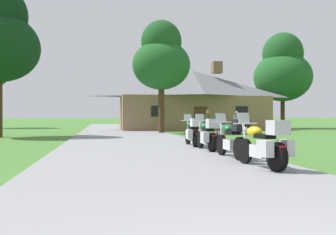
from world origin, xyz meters
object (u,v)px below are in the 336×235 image
(motorcycle_green_farthest_in_row, at_px, (193,132))
(motorcycle_green_third_in_row, at_px, (208,135))
(motorcycle_green_second_in_row, at_px, (232,139))
(bystander_gray_shirt_near_lodge, at_px, (237,121))
(motorcycle_yellow_nearest_to_camera, at_px, (265,145))
(tree_by_lodge_front, at_px, (161,58))
(bystander_olive_shirt_beside_signpost, at_px, (207,121))
(tree_right_of_lodge, at_px, (283,70))

(motorcycle_green_farthest_in_row, bearing_deg, motorcycle_green_third_in_row, -88.29)
(motorcycle_green_second_in_row, xyz_separation_m, bystander_gray_shirt_near_lodge, (6.42, 16.90, 0.31))
(motorcycle_yellow_nearest_to_camera, bearing_deg, tree_by_lodge_front, 81.39)
(motorcycle_green_second_in_row, height_order, tree_by_lodge_front, tree_by_lodge_front)
(motorcycle_green_farthest_in_row, height_order, tree_by_lodge_front, tree_by_lodge_front)
(motorcycle_green_farthest_in_row, bearing_deg, bystander_olive_shirt_beside_signpost, 71.67)
(tree_right_of_lodge, bearing_deg, bystander_olive_shirt_beside_signpost, -136.52)
(tree_by_lodge_front, height_order, tree_right_of_lodge, tree_right_of_lodge)
(tree_by_lodge_front, bearing_deg, motorcycle_green_second_in_row, -92.04)
(motorcycle_yellow_nearest_to_camera, bearing_deg, bystander_olive_shirt_beside_signpost, 71.38)
(motorcycle_green_third_in_row, height_order, bystander_olive_shirt_beside_signpost, bystander_olive_shirt_beside_signpost)
(tree_by_lodge_front, bearing_deg, motorcycle_green_farthest_in_row, -93.00)
(motorcycle_green_second_in_row, relative_size, bystander_olive_shirt_beside_signpost, 1.24)
(motorcycle_green_farthest_in_row, distance_m, tree_by_lodge_front, 13.47)
(motorcycle_yellow_nearest_to_camera, distance_m, bystander_olive_shirt_beside_signpost, 18.06)
(motorcycle_green_second_in_row, xyz_separation_m, motorcycle_green_third_in_row, (-0.01, 2.47, -0.01))
(motorcycle_green_second_in_row, bearing_deg, motorcycle_green_farthest_in_row, 88.31)
(bystander_olive_shirt_beside_signpost, bearing_deg, tree_by_lodge_front, 30.90)
(motorcycle_green_third_in_row, relative_size, bystander_olive_shirt_beside_signpost, 1.24)
(bystander_gray_shirt_near_lodge, relative_size, tree_right_of_lodge, 0.17)
(motorcycle_yellow_nearest_to_camera, distance_m, motorcycle_green_third_in_row, 4.64)
(motorcycle_green_third_in_row, bearing_deg, bystander_olive_shirt_beside_signpost, 72.23)
(tree_by_lodge_front, xyz_separation_m, tree_right_of_lodge, (14.34, 9.16, 0.56))
(motorcycle_green_second_in_row, relative_size, motorcycle_green_third_in_row, 1.00)
(bystander_gray_shirt_near_lodge, height_order, tree_by_lodge_front, tree_by_lodge_front)
(motorcycle_green_third_in_row, height_order, tree_right_of_lodge, tree_right_of_lodge)
(bystander_gray_shirt_near_lodge, bearing_deg, motorcycle_green_second_in_row, 106.05)
(tree_right_of_lodge, bearing_deg, tree_by_lodge_front, -147.42)
(motorcycle_green_second_in_row, distance_m, motorcycle_green_third_in_row, 2.47)
(motorcycle_yellow_nearest_to_camera, height_order, motorcycle_green_third_in_row, same)
(bystander_gray_shirt_near_lodge, bearing_deg, tree_right_of_lodge, -95.72)
(bystander_gray_shirt_near_lodge, distance_m, tree_right_of_lodge, 13.62)
(bystander_olive_shirt_beside_signpost, relative_size, tree_by_lodge_front, 0.20)
(motorcycle_green_second_in_row, xyz_separation_m, tree_right_of_lodge, (14.94, 26.17, 5.49))
(motorcycle_yellow_nearest_to_camera, relative_size, motorcycle_green_second_in_row, 1.00)
(bystander_gray_shirt_near_lodge, relative_size, tree_by_lodge_front, 0.20)
(motorcycle_green_second_in_row, relative_size, tree_right_of_lodge, 0.21)
(bystander_olive_shirt_beside_signpost, bearing_deg, motorcycle_green_second_in_row, 133.36)
(motorcycle_green_farthest_in_row, bearing_deg, motorcycle_green_second_in_row, -88.87)
(motorcycle_yellow_nearest_to_camera, xyz_separation_m, tree_right_of_lodge, (14.93, 28.34, 5.50))
(motorcycle_green_third_in_row, relative_size, bystander_gray_shirt_near_lodge, 1.25)
(motorcycle_yellow_nearest_to_camera, bearing_deg, tree_right_of_lodge, 55.38)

